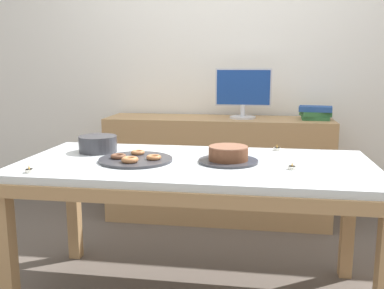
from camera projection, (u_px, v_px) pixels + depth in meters
name	position (u px, v px, depth m)	size (l,w,h in m)	color
wall_back	(222.00, 55.00, 3.51)	(8.00, 0.10, 2.60)	white
dining_table	(195.00, 178.00, 2.16)	(1.79, 0.86, 0.74)	silver
sideboard	(218.00, 169.00, 3.38)	(1.73, 0.44, 0.82)	tan
computer_monitor	(243.00, 94.00, 3.24)	(0.42, 0.20, 0.38)	silver
book_stack	(315.00, 113.00, 3.19)	(0.26, 0.19, 0.10)	#2D6638
cake_chocolate_round	(228.00, 155.00, 2.12)	(0.30, 0.30, 0.08)	#333338
pastry_platter	(135.00, 159.00, 2.15)	(0.37, 0.37, 0.04)	#333338
plate_stack	(98.00, 144.00, 2.37)	(0.21, 0.21, 0.09)	#333338
tealight_near_front	(29.00, 170.00, 1.92)	(0.04, 0.04, 0.04)	silver
tealight_centre	(292.00, 167.00, 1.98)	(0.04, 0.04, 0.04)	silver
tealight_left_edge	(277.00, 149.00, 2.42)	(0.04, 0.04, 0.04)	silver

